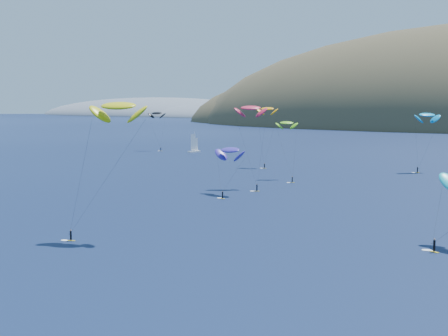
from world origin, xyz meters
TOP-DOWN VIEW (x-y plane):
  - headland at (-445.26, 750.08)m, footprint 460.00×250.00m
  - sailboat at (-92.98, 202.69)m, footprint 8.00×7.02m
  - kitesurfer_1 at (-39.57, 162.15)m, footprint 7.70×7.55m
  - kitesurfer_2 at (-17.23, 45.11)m, footprint 12.03×10.13m
  - kitesurfer_3 at (-21.58, 135.24)m, footprint 9.50×12.03m
  - kitesurfer_4 at (13.49, 172.89)m, footprint 9.52×9.28m
  - kitesurfer_9 at (-23.19, 112.56)m, footprint 10.12×10.58m
  - kitesurfer_10 at (-22.80, 99.21)m, footprint 10.07×11.74m
  - kitesurfer_12 at (-114.15, 204.49)m, footprint 8.61×5.98m

SIDE VIEW (x-z plane):
  - headland at x=-445.26m, z-range -33.36..26.64m
  - sailboat at x=-92.98m, z-range -3.93..5.65m
  - kitesurfer_10 at x=-22.80m, z-range 4.36..18.26m
  - kitesurfer_3 at x=-21.58m, z-range 7.55..26.36m
  - kitesurfer_12 at x=-114.15m, z-range 7.65..27.41m
  - kitesurfer_4 at x=13.49m, z-range 8.20..29.73m
  - kitesurfer_1 at x=-39.57m, z-range 9.31..32.16m
  - kitesurfer_9 at x=-23.19m, z-range 9.70..33.90m
  - kitesurfer_2 at x=-17.23m, z-range 10.18..36.00m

